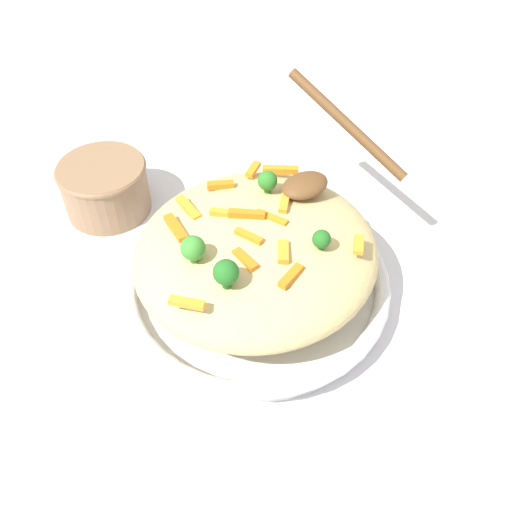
% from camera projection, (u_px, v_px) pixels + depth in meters
% --- Properties ---
extents(ground_plane, '(2.40, 2.40, 0.00)m').
position_uv_depth(ground_plane, '(256.00, 296.00, 0.66)').
color(ground_plane, silver).
extents(serving_bowl, '(0.30, 0.30, 0.04)m').
position_uv_depth(serving_bowl, '(256.00, 285.00, 0.64)').
color(serving_bowl, silver).
rests_on(serving_bowl, ground_plane).
extents(pasta_mound, '(0.27, 0.26, 0.08)m').
position_uv_depth(pasta_mound, '(256.00, 252.00, 0.60)').
color(pasta_mound, '#D1BA7A').
rests_on(pasta_mound, serving_bowl).
extents(carrot_piece_0, '(0.02, 0.03, 0.01)m').
position_uv_depth(carrot_piece_0, '(249.00, 236.00, 0.56)').
color(carrot_piece_0, orange).
rests_on(carrot_piece_0, pasta_mound).
extents(carrot_piece_1, '(0.02, 0.04, 0.01)m').
position_uv_depth(carrot_piece_1, '(269.00, 216.00, 0.58)').
color(carrot_piece_1, orange).
rests_on(carrot_piece_1, pasta_mound).
extents(carrot_piece_2, '(0.01, 0.04, 0.01)m').
position_uv_depth(carrot_piece_2, '(176.00, 228.00, 0.58)').
color(carrot_piece_2, orange).
rests_on(carrot_piece_2, pasta_mound).
extents(carrot_piece_3, '(0.03, 0.02, 0.01)m').
position_uv_depth(carrot_piece_3, '(221.00, 185.00, 0.63)').
color(carrot_piece_3, orange).
rests_on(carrot_piece_3, pasta_mound).
extents(carrot_piece_4, '(0.04, 0.03, 0.01)m').
position_uv_depth(carrot_piece_4, '(280.00, 170.00, 0.65)').
color(carrot_piece_4, orange).
rests_on(carrot_piece_4, pasta_mound).
extents(carrot_piece_5, '(0.03, 0.03, 0.01)m').
position_uv_depth(carrot_piece_5, '(187.00, 303.00, 0.51)').
color(carrot_piece_5, orange).
rests_on(carrot_piece_5, pasta_mound).
extents(carrot_piece_6, '(0.01, 0.04, 0.01)m').
position_uv_depth(carrot_piece_6, '(188.00, 208.00, 0.60)').
color(carrot_piece_6, orange).
rests_on(carrot_piece_6, pasta_mound).
extents(carrot_piece_7, '(0.03, 0.03, 0.01)m').
position_uv_depth(carrot_piece_7, '(284.00, 203.00, 0.60)').
color(carrot_piece_7, orange).
rests_on(carrot_piece_7, pasta_mound).
extents(carrot_piece_8, '(0.03, 0.03, 0.01)m').
position_uv_depth(carrot_piece_8, '(285.00, 251.00, 0.55)').
color(carrot_piece_8, orange).
rests_on(carrot_piece_8, pasta_mound).
extents(carrot_piece_9, '(0.03, 0.03, 0.01)m').
position_uv_depth(carrot_piece_9, '(225.00, 213.00, 0.59)').
color(carrot_piece_9, orange).
rests_on(carrot_piece_9, pasta_mound).
extents(carrot_piece_10, '(0.01, 0.03, 0.01)m').
position_uv_depth(carrot_piece_10, '(245.00, 260.00, 0.54)').
color(carrot_piece_10, orange).
rests_on(carrot_piece_10, pasta_mound).
extents(carrot_piece_11, '(0.03, 0.02, 0.01)m').
position_uv_depth(carrot_piece_11, '(253.00, 169.00, 0.65)').
color(carrot_piece_11, orange).
rests_on(carrot_piece_11, pasta_mound).
extents(carrot_piece_12, '(0.03, 0.02, 0.01)m').
position_uv_depth(carrot_piece_12, '(291.00, 276.00, 0.53)').
color(carrot_piece_12, orange).
rests_on(carrot_piece_12, pasta_mound).
extents(carrot_piece_13, '(0.03, 0.03, 0.01)m').
position_uv_depth(carrot_piece_13, '(248.00, 214.00, 0.58)').
color(carrot_piece_13, orange).
rests_on(carrot_piece_13, pasta_mound).
extents(carrot_piece_14, '(0.02, 0.02, 0.01)m').
position_uv_depth(carrot_piece_14, '(359.00, 245.00, 0.56)').
color(carrot_piece_14, orange).
rests_on(carrot_piece_14, pasta_mound).
extents(broccoli_floret_0, '(0.02, 0.02, 0.03)m').
position_uv_depth(broccoli_floret_0, '(226.00, 273.00, 0.51)').
color(broccoli_floret_0, '#205B1C').
rests_on(broccoli_floret_0, pasta_mound).
extents(broccoli_floret_1, '(0.02, 0.02, 0.03)m').
position_uv_depth(broccoli_floret_1, '(267.00, 181.00, 0.61)').
color(broccoli_floret_1, '#296820').
rests_on(broccoli_floret_1, pasta_mound).
extents(broccoli_floret_2, '(0.02, 0.02, 0.03)m').
position_uv_depth(broccoli_floret_2, '(191.00, 246.00, 0.54)').
color(broccoli_floret_2, '#377928').
rests_on(broccoli_floret_2, pasta_mound).
extents(broccoli_floret_3, '(0.02, 0.02, 0.02)m').
position_uv_depth(broccoli_floret_3, '(321.00, 239.00, 0.55)').
color(broccoli_floret_3, '#205B1C').
rests_on(broccoli_floret_3, pasta_mound).
extents(serving_spoon, '(0.13, 0.16, 0.09)m').
position_uv_depth(serving_spoon, '(321.00, 162.00, 0.62)').
color(serving_spoon, brown).
rests_on(serving_spoon, pasta_mound).
extents(companion_bowl, '(0.12, 0.12, 0.07)m').
position_uv_depth(companion_bowl, '(105.00, 186.00, 0.74)').
color(companion_bowl, '#8C6B4C').
rests_on(companion_bowl, ground_plane).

